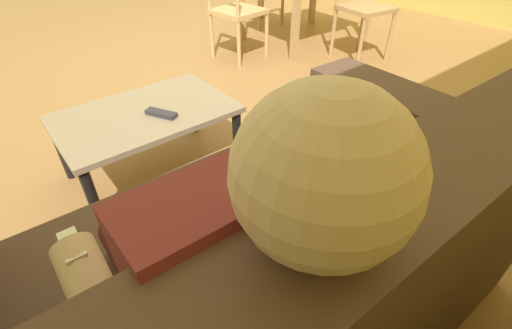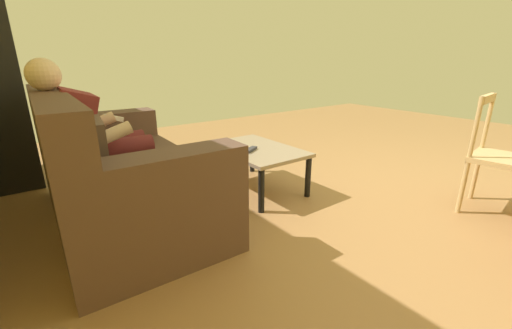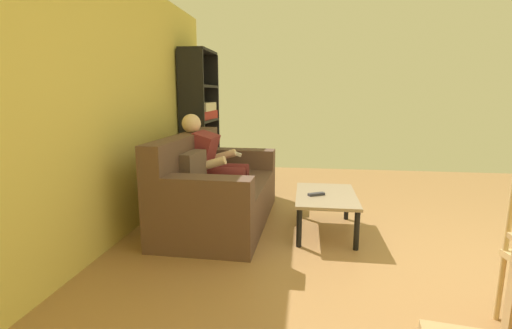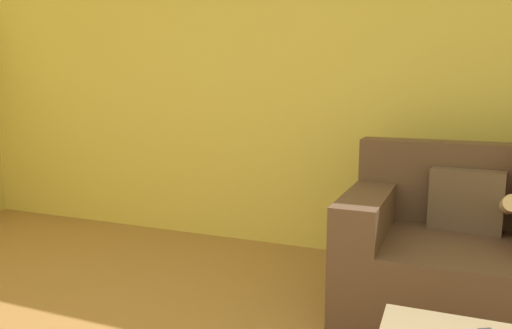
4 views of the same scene
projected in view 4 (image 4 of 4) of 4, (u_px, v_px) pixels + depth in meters
wall_back at (319, 90)px, 3.71m from camera, size 6.84×0.12×2.52m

